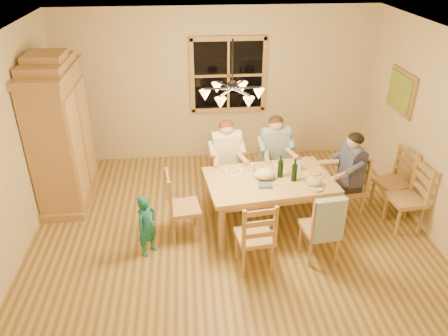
{
  "coord_description": "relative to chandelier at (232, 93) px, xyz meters",
  "views": [
    {
      "loc": [
        -0.53,
        -4.9,
        3.75
      ],
      "look_at": [
        -0.09,
        0.1,
        1.02
      ],
      "focal_mm": 35.0,
      "sensor_mm": 36.0,
      "label": 1
    }
  ],
  "objects": [
    {
      "name": "floor",
      "position": [
        0.0,
        0.0,
        -2.08
      ],
      "size": [
        5.5,
        5.5,
        0.0
      ],
      "primitive_type": "plane",
      "color": "brown",
      "rests_on": "ground"
    },
    {
      "name": "ceiling",
      "position": [
        0.0,
        0.0,
        0.62
      ],
      "size": [
        5.5,
        5.0,
        0.02
      ],
      "primitive_type": "cube",
      "color": "white",
      "rests_on": "wall_back"
    },
    {
      "name": "wall_back",
      "position": [
        0.0,
        2.5,
        -0.73
      ],
      "size": [
        5.5,
        0.02,
        2.7
      ],
      "primitive_type": "cube",
      "color": "beige",
      "rests_on": "floor"
    },
    {
      "name": "wall_left",
      "position": [
        -2.75,
        0.0,
        -0.73
      ],
      "size": [
        0.02,
        5.0,
        2.7
      ],
      "primitive_type": "cube",
      "color": "beige",
      "rests_on": "floor"
    },
    {
      "name": "wall_right",
      "position": [
        2.75,
        0.0,
        -0.73
      ],
      "size": [
        0.02,
        5.0,
        2.7
      ],
      "primitive_type": "cube",
      "color": "beige",
      "rests_on": "floor"
    },
    {
      "name": "window",
      "position": [
        0.2,
        2.47,
        -0.53
      ],
      "size": [
        1.3,
        0.06,
        1.3
      ],
      "color": "black",
      "rests_on": "wall_back"
    },
    {
      "name": "painting",
      "position": [
        2.71,
        1.2,
        -0.48
      ],
      "size": [
        0.06,
        0.78,
        0.64
      ],
      "color": "#9F7044",
      "rests_on": "wall_right"
    },
    {
      "name": "chandelier",
      "position": [
        0.0,
        0.0,
        0.0
      ],
      "size": [
        0.77,
        0.68,
        0.71
      ],
      "color": "black",
      "rests_on": "ceiling"
    },
    {
      "name": "armoire",
      "position": [
        -2.42,
        1.21,
        -1.02
      ],
      "size": [
        0.66,
        1.4,
        2.3
      ],
      "color": "#9F7044",
      "rests_on": "floor"
    },
    {
      "name": "dining_table",
      "position": [
        0.55,
        0.2,
        -1.42
      ],
      "size": [
        1.83,
        1.25,
        0.76
      ],
      "rotation": [
        0.0,
        0.0,
        0.12
      ],
      "color": "tan",
      "rests_on": "floor"
    },
    {
      "name": "chair_far_left",
      "position": [
        0.02,
        0.95,
        -1.77
      ],
      "size": [
        0.49,
        0.47,
        0.99
      ],
      "rotation": [
        0.0,
        0.0,
        3.26
      ],
      "color": "tan",
      "rests_on": "floor"
    },
    {
      "name": "chair_far_right",
      "position": [
        0.78,
        1.05,
        -1.77
      ],
      "size": [
        0.49,
        0.47,
        0.99
      ],
      "rotation": [
        0.0,
        0.0,
        3.26
      ],
      "color": "tan",
      "rests_on": "floor"
    },
    {
      "name": "chair_near_left",
      "position": [
        0.22,
        -0.66,
        -1.77
      ],
      "size": [
        0.49,
        0.47,
        0.99
      ],
      "rotation": [
        0.0,
        0.0,
        0.12
      ],
      "color": "tan",
      "rests_on": "floor"
    },
    {
      "name": "chair_near_right",
      "position": [
        1.08,
        -0.55,
        -1.77
      ],
      "size": [
        0.49,
        0.47,
        0.99
      ],
      "rotation": [
        0.0,
        0.0,
        0.12
      ],
      "color": "tan",
      "rests_on": "floor"
    },
    {
      "name": "chair_end_left",
      "position": [
        -0.63,
        0.06,
        -1.77
      ],
      "size": [
        0.47,
        0.49,
        0.99
      ],
      "rotation": [
        0.0,
        0.0,
        -1.45
      ],
      "color": "tan",
      "rests_on": "floor"
    },
    {
      "name": "chair_end_right",
      "position": [
        1.73,
        0.35,
        -1.77
      ],
      "size": [
        0.47,
        0.49,
        0.99
      ],
      "rotation": [
        0.0,
        0.0,
        1.69
      ],
      "color": "tan",
      "rests_on": "floor"
    },
    {
      "name": "adult_woman",
      "position": [
        0.02,
        0.95,
        -1.24
      ],
      "size": [
        0.43,
        0.46,
        0.87
      ],
      "rotation": [
        0.0,
        0.0,
        3.26
      ],
      "color": "beige",
      "rests_on": "floor"
    },
    {
      "name": "adult_plaid_man",
      "position": [
        0.78,
        1.05,
        -1.24
      ],
      "size": [
        0.43,
        0.46,
        0.87
      ],
      "rotation": [
        0.0,
        0.0,
        3.26
      ],
      "color": "#316389",
      "rests_on": "floor"
    },
    {
      "name": "adult_slate_man",
      "position": [
        1.73,
        0.35,
        -1.24
      ],
      "size": [
        0.46,
        0.43,
        0.87
      ],
      "rotation": [
        0.0,
        0.0,
        1.69
      ],
      "color": "#3E4263",
      "rests_on": "floor"
    },
    {
      "name": "towel",
      "position": [
        1.1,
        -0.74,
        -1.38
      ],
      "size": [
        0.39,
        0.15,
        0.58
      ],
      "primitive_type": "cube",
      "rotation": [
        0.0,
        0.0,
        0.12
      ],
      "color": "#9DB5D5",
      "rests_on": "chair_near_right"
    },
    {
      "name": "wine_bottle_a",
      "position": [
        0.7,
        0.25,
        -1.15
      ],
      "size": [
        0.08,
        0.08,
        0.33
      ],
      "primitive_type": "cylinder",
      "color": "black",
      "rests_on": "dining_table"
    },
    {
      "name": "wine_bottle_b",
      "position": [
        0.87,
        0.13,
        -1.15
      ],
      "size": [
        0.08,
        0.08,
        0.33
      ],
      "primitive_type": "cylinder",
      "color": "black",
      "rests_on": "dining_table"
    },
    {
      "name": "plate_woman",
      "position": [
        0.08,
        0.44,
        -1.31
      ],
      "size": [
        0.26,
        0.26,
        0.02
      ],
      "primitive_type": "cylinder",
      "color": "white",
      "rests_on": "dining_table"
    },
    {
      "name": "plate_plaid",
      "position": [
        0.81,
        0.5,
        -1.31
      ],
      "size": [
        0.26,
        0.26,
        0.02
      ],
      "primitive_type": "cylinder",
      "color": "white",
      "rests_on": "dining_table"
    },
    {
      "name": "plate_slate",
      "position": [
        1.2,
        0.26,
        -1.31
      ],
      "size": [
        0.26,
        0.26,
        0.02
      ],
      "primitive_type": "cylinder",
      "color": "white",
      "rests_on": "dining_table"
    },
    {
      "name": "wine_glass_a",
      "position": [
        0.34,
        0.42,
        -1.25
      ],
      "size": [
        0.06,
        0.06,
        0.14
      ],
      "primitive_type": "cylinder",
      "color": "silver",
      "rests_on": "dining_table"
    },
    {
      "name": "wine_glass_b",
      "position": [
        1.02,
        0.41,
        -1.25
      ],
      "size": [
        0.06,
        0.06,
        0.14
      ],
      "primitive_type": "cylinder",
      "color": "silver",
      "rests_on": "dining_table"
    },
    {
      "name": "cap",
      "position": [
        1.11,
        -0.02,
        -1.26
      ],
      "size": [
        0.2,
        0.2,
        0.11
      ],
      "primitive_type": "ellipsoid",
      "color": "tan",
      "rests_on": "dining_table"
    },
    {
      "name": "napkin",
      "position": [
        0.45,
        0.01,
        -1.3
      ],
      "size": [
        0.2,
        0.16,
        0.03
      ],
      "primitive_type": "cube",
      "rotation": [
        0.0,
        0.0,
        0.12
      ],
      "color": "#465D81",
      "rests_on": "dining_table"
    },
    {
      "name": "cloth_bundle",
      "position": [
        0.48,
        0.21,
        -1.24
      ],
      "size": [
        0.28,
        0.22,
        0.15
      ],
      "primitive_type": "ellipsoid",
      "color": "beige",
      "rests_on": "dining_table"
    },
    {
      "name": "child",
      "position": [
        -1.11,
        -0.28,
        -1.65
      ],
      "size": [
        0.36,
        0.37,
        0.86
      ],
      "primitive_type": "imported",
      "rotation": [
        0.0,
        0.0,
        0.91
      ],
      "color": "#1A7677",
      "rests_on": "floor"
    },
    {
      "name": "chair_spare_front",
      "position": [
        2.45,
        -0.02,
        -1.77
      ],
      "size": [
        0.45,
        0.47,
        0.99
      ],
      "rotation": [
        0.0,
        0.0,
        1.65
      ],
      "color": "tan",
      "rests_on": "floor"
    },
    {
      "name": "chair_spare_back",
      "position": [
        2.45,
        0.44,
        -1.77
      ],
      "size": [
        0.51,
        0.53,
        0.99
      ],
      "rotation": [
        0.0,
        0.0,
        1.81
      ],
      "color": "tan",
      "rests_on": "floor"
    }
  ]
}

